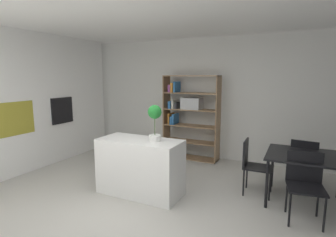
% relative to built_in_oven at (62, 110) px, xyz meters
% --- Properties ---
extents(ground_plane, '(9.67, 9.67, 0.00)m').
position_rel_built_in_oven_xyz_m(ground_plane, '(2.82, -1.40, -1.15)').
color(ground_plane, beige).
extents(ceiling_slab, '(7.03, 6.29, 0.06)m').
position_rel_built_in_oven_xyz_m(ceiling_slab, '(2.82, -1.40, 1.67)').
color(ceiling_slab, white).
rests_on(ceiling_slab, ground_plane).
extents(back_partition, '(7.03, 0.06, 2.79)m').
position_rel_built_in_oven_xyz_m(back_partition, '(2.82, 1.72, 0.24)').
color(back_partition, silver).
rests_on(back_partition, ground_plane).
extents(cabinet_niche_splashback, '(0.01, 1.09, 0.64)m').
position_rel_built_in_oven_xyz_m(cabinet_niche_splashback, '(-0.02, -1.26, -0.03)').
color(cabinet_niche_splashback, '#9E932D').
rests_on(cabinet_niche_splashback, ground_plane).
extents(built_in_oven, '(0.06, 0.57, 0.58)m').
position_rel_built_in_oven_xyz_m(built_in_oven, '(0.00, 0.00, 0.00)').
color(built_in_oven, black).
rests_on(built_in_oven, ground_plane).
extents(kitchen_island, '(1.36, 0.62, 0.91)m').
position_rel_built_in_oven_xyz_m(kitchen_island, '(2.51, -0.74, -0.70)').
color(kitchen_island, white).
rests_on(kitchen_island, ground_plane).
extents(potted_plant_on_island, '(0.22, 0.22, 0.57)m').
position_rel_built_in_oven_xyz_m(potted_plant_on_island, '(2.77, -0.71, 0.12)').
color(potted_plant_on_island, white).
rests_on(potted_plant_on_island, kitchen_island).
extents(open_bookshelf, '(1.29, 0.38, 1.93)m').
position_rel_built_in_oven_xyz_m(open_bookshelf, '(2.46, 1.41, -0.12)').
color(open_bookshelf, '#997551').
rests_on(open_bookshelf, ground_plane).
extents(dining_table, '(1.11, 0.97, 0.75)m').
position_rel_built_in_oven_xyz_m(dining_table, '(4.92, 0.08, -0.47)').
color(dining_table, black).
rests_on(dining_table, ground_plane).
extents(dining_chair_island_side, '(0.46, 0.41, 0.89)m').
position_rel_built_in_oven_xyz_m(dining_chair_island_side, '(4.15, 0.08, -0.62)').
color(dining_chair_island_side, black).
rests_on(dining_chair_island_side, ground_plane).
extents(dining_chair_near, '(0.51, 0.51, 0.90)m').
position_rel_built_in_oven_xyz_m(dining_chair_near, '(4.91, -0.43, -0.61)').
color(dining_chair_near, black).
rests_on(dining_chair_near, ground_plane).
extents(dining_chair_far, '(0.47, 0.50, 0.88)m').
position_rel_built_in_oven_xyz_m(dining_chair_far, '(4.91, 0.59, -0.62)').
color(dining_chair_far, black).
rests_on(dining_chair_far, ground_plane).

